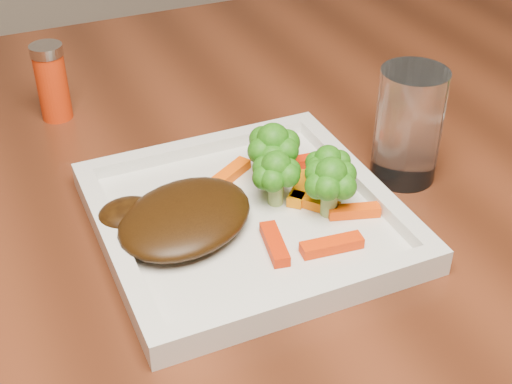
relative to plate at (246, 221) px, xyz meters
name	(u,v)px	position (x,y,z in m)	size (l,w,h in m)	color
plate	(246,221)	(0.00, 0.00, 0.00)	(0.27, 0.27, 0.01)	silver
steak	(185,217)	(-0.06, 0.00, 0.02)	(0.14, 0.11, 0.03)	#321B07
broccoli_0	(273,151)	(0.05, 0.04, 0.04)	(0.06, 0.06, 0.07)	#3F7A14
broccoli_1	(328,166)	(0.09, 0.00, 0.04)	(0.05, 0.05, 0.06)	#2B6F12
broccoli_2	(330,188)	(0.07, -0.03, 0.04)	(0.06, 0.06, 0.06)	#2C6811
broccoli_3	(276,176)	(0.03, 0.01, 0.04)	(0.05, 0.05, 0.06)	#246110
carrot_0	(332,245)	(0.05, -0.08, 0.01)	(0.06, 0.02, 0.01)	red
carrot_1	(354,211)	(0.09, -0.04, 0.01)	(0.05, 0.01, 0.01)	#F34403
carrot_2	(275,244)	(0.00, -0.05, 0.01)	(0.05, 0.01, 0.01)	red
carrot_3	(318,159)	(0.10, 0.05, 0.01)	(0.05, 0.01, 0.01)	red
carrot_4	(230,174)	(0.01, 0.07, 0.01)	(0.05, 0.01, 0.01)	#FF5304
carrot_5	(315,203)	(0.06, -0.01, 0.01)	(0.05, 0.01, 0.01)	orange
carrot_6	(301,189)	(0.06, 0.01, 0.01)	(0.05, 0.01, 0.01)	orange
spice_shaker	(52,82)	(-0.12, 0.29, 0.04)	(0.04, 0.04, 0.09)	red
drinking_glass	(408,126)	(0.18, 0.01, 0.05)	(0.07, 0.07, 0.12)	white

